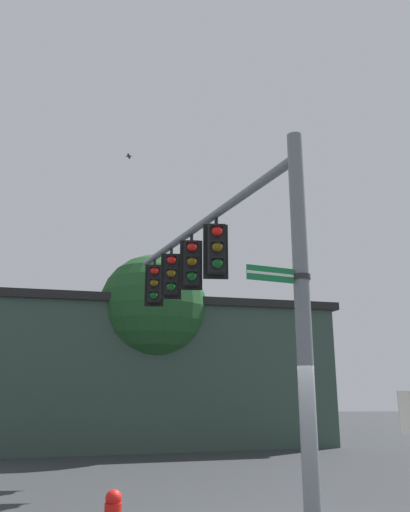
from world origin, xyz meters
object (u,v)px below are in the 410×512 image
traffic_light_mid_inner (191,263)px  traffic_light_mid_outer (171,274)px  street_name_sign (287,276)px  bird_flying (129,156)px  traffic_light_nearest_pole (216,249)px  traffic_light_arm_end (154,284)px

traffic_light_mid_inner → traffic_light_mid_outer: 1.37m
street_name_sign → bird_flying: bird_flying is taller
traffic_light_mid_outer → street_name_sign: 5.87m
street_name_sign → traffic_light_mid_outer: bearing=-72.7°
traffic_light_nearest_pole → traffic_light_mid_outer: same height
traffic_light_mid_inner → street_name_sign: 4.54m
traffic_light_mid_inner → traffic_light_arm_end: (0.93, -2.58, 0.00)m
traffic_light_mid_outer → bird_flying: bearing=-56.7°
traffic_light_mid_outer → street_name_sign: size_ratio=1.26×
traffic_light_mid_outer → traffic_light_arm_end: same height
traffic_light_mid_outer → traffic_light_arm_end: 1.37m
street_name_sign → bird_flying: bearing=-67.8°
street_name_sign → traffic_light_arm_end: bearing=-72.2°
traffic_light_arm_end → bird_flying: bearing=-41.8°
traffic_light_nearest_pole → bird_flying: (2.33, -4.71, 4.32)m
traffic_light_mid_outer → bird_flying: size_ratio=4.32×
traffic_light_arm_end → street_name_sign: size_ratio=1.26×
traffic_light_mid_outer → bird_flying: bird_flying is taller
traffic_light_nearest_pole → traffic_light_mid_outer: 2.75m
traffic_light_mid_inner → street_name_sign: traffic_light_mid_inner is taller
traffic_light_arm_end → traffic_light_mid_outer: bearing=109.8°
traffic_light_mid_inner → traffic_light_mid_outer: same height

